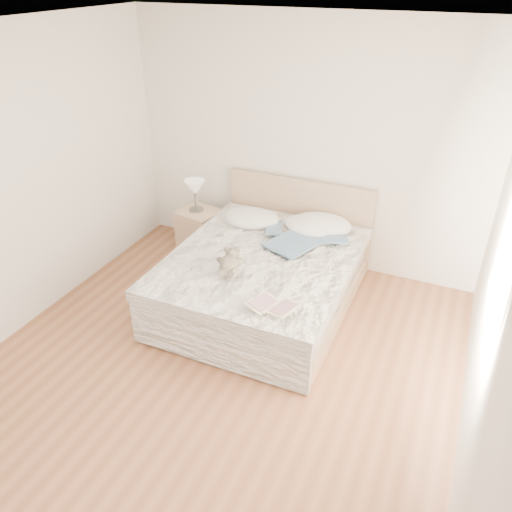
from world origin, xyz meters
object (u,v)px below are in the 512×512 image
at_px(childrens_book, 273,306).
at_px(photo_book, 246,221).
at_px(bed, 265,277).
at_px(table_lamp, 195,189).
at_px(teddy_bear, 229,269).
at_px(nightstand, 200,232).

bearing_deg(childrens_book, photo_book, 141.67).
bearing_deg(photo_book, bed, -54.78).
relative_size(table_lamp, teddy_bear, 1.23).
distance_m(nightstand, photo_book, 0.77).
relative_size(nightstand, childrens_book, 1.47).
distance_m(nightstand, childrens_book, 2.16).
xyz_separation_m(table_lamp, childrens_book, (1.57, -1.47, -0.20)).
distance_m(table_lamp, photo_book, 0.74).
distance_m(bed, table_lamp, 1.41).
bearing_deg(table_lamp, childrens_book, -43.18).
bearing_deg(teddy_bear, photo_book, 86.24).
distance_m(bed, photo_book, 0.74).
xyz_separation_m(photo_book, teddy_bear, (0.29, -1.00, 0.02)).
xyz_separation_m(nightstand, photo_book, (0.67, -0.13, 0.35)).
distance_m(nightstand, table_lamp, 0.55).
height_order(table_lamp, childrens_book, table_lamp).
bearing_deg(teddy_bear, nightstand, 110.57).
bearing_deg(teddy_bear, childrens_book, -50.32).
bearing_deg(nightstand, table_lamp, 177.62).
xyz_separation_m(table_lamp, teddy_bear, (0.99, -1.13, -0.18)).
xyz_separation_m(bed, photo_book, (-0.44, 0.50, 0.32)).
relative_size(nightstand, teddy_bear, 1.84).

